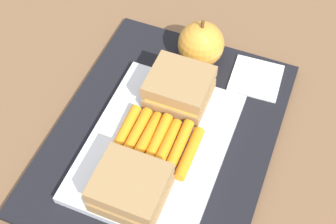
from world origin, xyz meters
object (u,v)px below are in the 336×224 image
(sandwich_half_right, at_px, (179,88))
(carrot_sticks_bundle, at_px, (157,141))
(apple, at_px, (198,43))
(food_tray, at_px, (157,146))
(paper_napkin, at_px, (256,78))
(sandwich_half_left, at_px, (130,188))

(sandwich_half_right, height_order, carrot_sticks_bundle, sandwich_half_right)
(apple, bearing_deg, sandwich_half_right, -176.94)
(carrot_sticks_bundle, relative_size, apple, 1.32)
(food_tray, relative_size, paper_napkin, 3.29)
(sandwich_half_right, distance_m, apple, 0.09)
(sandwich_half_right, xyz_separation_m, paper_napkin, (0.08, -0.09, -0.03))
(food_tray, relative_size, carrot_sticks_bundle, 2.25)
(paper_napkin, bearing_deg, sandwich_half_right, 133.27)
(carrot_sticks_bundle, xyz_separation_m, apple, (0.16, 0.00, 0.01))
(carrot_sticks_bundle, height_order, paper_napkin, carrot_sticks_bundle)
(sandwich_half_left, xyz_separation_m, paper_napkin, (0.24, -0.09, -0.03))
(sandwich_half_right, xyz_separation_m, carrot_sticks_bundle, (-0.08, 0.00, -0.02))
(sandwich_half_left, relative_size, paper_napkin, 1.14)
(apple, xyz_separation_m, paper_napkin, (-0.00, -0.09, -0.03))
(sandwich_half_left, bearing_deg, paper_napkin, -20.10)
(food_tray, xyz_separation_m, carrot_sticks_bundle, (-0.00, 0.00, 0.01))
(food_tray, relative_size, apple, 2.96)
(sandwich_half_left, distance_m, paper_napkin, 0.26)
(sandwich_half_right, xyz_separation_m, apple, (0.09, 0.00, -0.00))
(sandwich_half_left, height_order, apple, apple)
(food_tray, height_order, paper_napkin, food_tray)
(sandwich_half_right, bearing_deg, carrot_sticks_bundle, 180.00)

